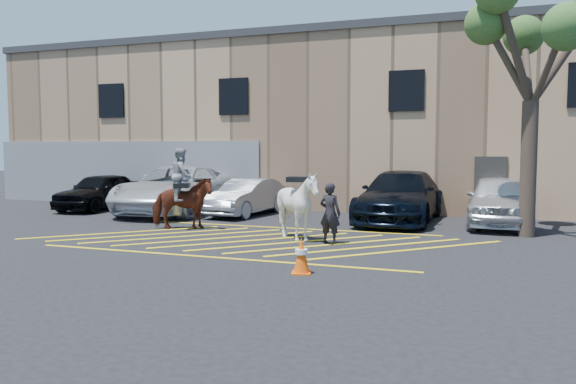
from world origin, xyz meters
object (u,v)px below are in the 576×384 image
(car_black_suv, at_px, (100,191))
(handler, at_px, (330,213))
(car_silver_sedan, at_px, (247,197))
(traffic_cone, at_px, (301,255))
(car_white_pickup, at_px, (177,189))
(mounted_bay, at_px, (182,197))
(car_white_suv, at_px, (499,200))
(car_blue_suv, at_px, (401,196))
(saddled_white, at_px, (298,206))
(tree, at_px, (532,31))

(car_black_suv, distance_m, handler, 12.00)
(car_silver_sedan, xyz_separation_m, traffic_cone, (5.00, -8.63, -0.31))
(car_silver_sedan, distance_m, handler, 6.84)
(car_white_pickup, relative_size, traffic_cone, 8.90)
(car_white_pickup, relative_size, mounted_bay, 2.60)
(car_white_suv, height_order, traffic_cone, car_white_suv)
(car_white_suv, distance_m, mounted_bay, 10.07)
(car_black_suv, distance_m, mounted_bay, 7.12)
(traffic_cone, bearing_deg, mounted_bay, 139.53)
(car_blue_suv, relative_size, traffic_cone, 8.04)
(handler, bearing_deg, traffic_cone, 107.51)
(handler, relative_size, traffic_cone, 2.20)
(car_blue_suv, bearing_deg, saddled_white, -109.65)
(car_silver_sedan, bearing_deg, car_black_suv, -170.92)
(car_blue_suv, height_order, mounted_bay, mounted_bay)
(car_blue_suv, distance_m, tree, 6.56)
(traffic_cone, bearing_deg, car_silver_sedan, 120.09)
(car_white_pickup, distance_m, tree, 13.37)
(car_blue_suv, height_order, saddled_white, saddled_white)
(car_blue_suv, xyz_separation_m, traffic_cone, (-0.66, -8.78, -0.49))
(car_white_pickup, distance_m, saddled_white, 7.98)
(car_silver_sedan, height_order, tree, tree)
(handler, bearing_deg, saddled_white, -0.88)
(car_black_suv, height_order, saddled_white, saddled_white)
(car_white_suv, relative_size, saddled_white, 2.58)
(car_white_suv, relative_size, traffic_cone, 6.58)
(car_white_pickup, relative_size, car_silver_sedan, 1.59)
(car_white_pickup, relative_size, handler, 4.05)
(car_silver_sedan, bearing_deg, traffic_cone, -53.10)
(car_silver_sedan, relative_size, car_white_suv, 0.85)
(handler, distance_m, tree, 7.55)
(car_white_pickup, height_order, saddled_white, saddled_white)
(mounted_bay, relative_size, tree, 0.34)
(car_black_suv, relative_size, car_white_suv, 0.91)
(car_white_pickup, bearing_deg, car_white_suv, -2.44)
(mounted_bay, xyz_separation_m, traffic_cone, (5.38, -4.59, -0.64))
(car_white_pickup, height_order, car_white_suv, car_white_pickup)
(mounted_bay, distance_m, saddled_white, 4.12)
(mounted_bay, relative_size, traffic_cone, 3.42)
(car_silver_sedan, relative_size, handler, 2.55)
(saddled_white, bearing_deg, car_white_suv, 43.75)
(car_white_pickup, xyz_separation_m, handler, (7.44, -4.84, -0.10))
(car_silver_sedan, relative_size, saddled_white, 2.20)
(car_white_suv, bearing_deg, car_black_suv, -179.07)
(mounted_bay, height_order, traffic_cone, mounted_bay)
(car_blue_suv, bearing_deg, car_white_pickup, -175.37)
(car_black_suv, height_order, handler, handler)
(car_white_suv, distance_m, saddled_white, 7.13)
(car_black_suv, relative_size, handler, 2.71)
(handler, xyz_separation_m, traffic_cone, (0.40, -3.58, -0.44))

